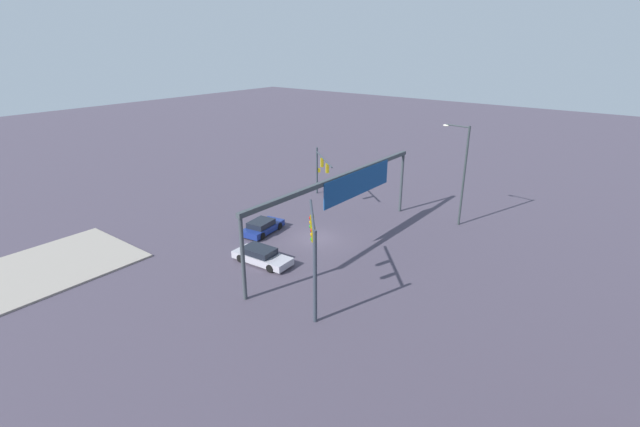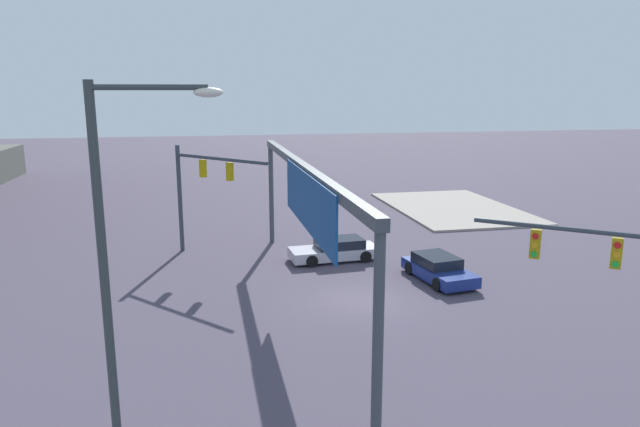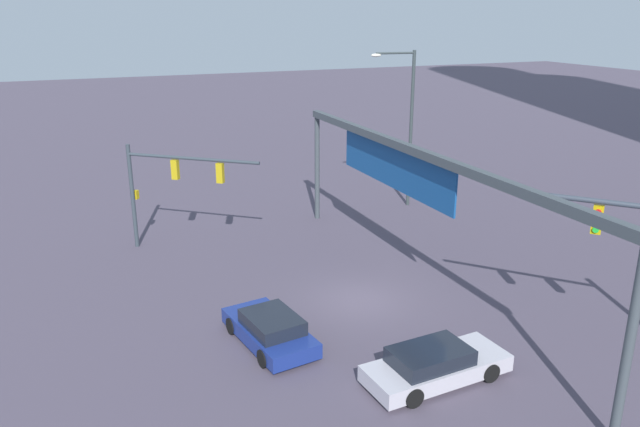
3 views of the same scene
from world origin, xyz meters
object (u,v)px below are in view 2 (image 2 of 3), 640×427
object	(u,v)px
traffic_signal_near_corner	(199,181)
sedan_car_approaching	(336,250)
traffic_signal_opposite_side	(632,272)
streetlamp_curved_arm	(117,271)
sedan_car_waiting_far	(438,269)

from	to	relation	value
traffic_signal_near_corner	sedan_car_approaching	size ratio (longest dim) A/B	1.24
traffic_signal_opposite_side	sedan_car_approaching	xyz separation A→B (m)	(14.98, 5.72, -3.13)
streetlamp_curved_arm	traffic_signal_opposite_side	bearing A→B (deg)	16.07
traffic_signal_opposite_side	sedan_car_waiting_far	bearing A→B (deg)	-42.18
traffic_signal_near_corner	streetlamp_curved_arm	world-z (taller)	streetlamp_curved_arm
traffic_signal_opposite_side	streetlamp_curved_arm	size ratio (longest dim) A/B	0.58
traffic_signal_near_corner	traffic_signal_opposite_side	xyz separation A→B (m)	(-17.36, -12.88, -0.55)
streetlamp_curved_arm	sedan_car_waiting_far	xyz separation A→B (m)	(12.81, -12.97, -4.78)
traffic_signal_near_corner	sedan_car_approaching	world-z (taller)	traffic_signal_near_corner
traffic_signal_opposite_side	sedan_car_waiting_far	size ratio (longest dim) A/B	1.21
traffic_signal_near_corner	traffic_signal_opposite_side	size ratio (longest dim) A/B	1.13
traffic_signal_opposite_side	streetlamp_curved_arm	world-z (taller)	streetlamp_curved_arm
sedan_car_approaching	traffic_signal_near_corner	bearing A→B (deg)	-22.43
traffic_signal_opposite_side	sedan_car_approaching	size ratio (longest dim) A/B	1.10
streetlamp_curved_arm	sedan_car_approaching	world-z (taller)	streetlamp_curved_arm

